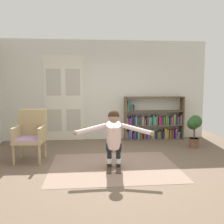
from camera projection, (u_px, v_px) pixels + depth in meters
name	position (u px, v px, depth m)	size (l,w,h in m)	color
ground_plane	(115.00, 166.00, 5.15)	(7.20, 7.20, 0.00)	brown
back_wall	(105.00, 90.00, 7.56)	(6.00, 0.10, 2.90)	silver
double_door	(64.00, 98.00, 7.41)	(1.22, 0.05, 2.45)	silver
rug	(114.00, 167.00, 5.13)	(2.53, 1.98, 0.01)	#8B705F
bookshelf	(152.00, 123.00, 7.60)	(1.76, 0.30, 1.27)	brown
wicker_chair	(30.00, 134.00, 5.50)	(0.63, 0.63, 1.10)	tan
potted_plant	(194.00, 126.00, 6.65)	(0.41, 0.36, 0.84)	brown
skis_pair	(114.00, 165.00, 5.16)	(0.37, 0.90, 0.07)	#473623
person_skier	(114.00, 135.00, 4.88)	(1.46, 0.68, 1.10)	white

